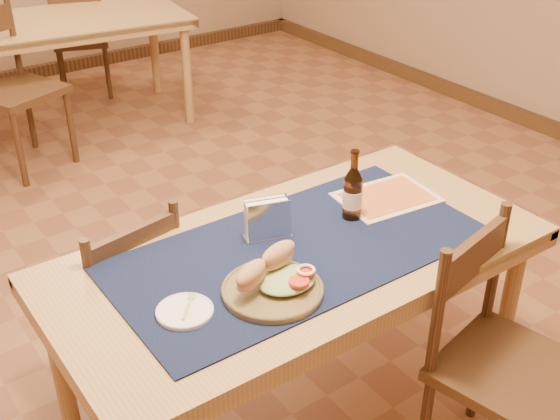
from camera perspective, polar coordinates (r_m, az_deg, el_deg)
main_table at (r=2.29m, az=1.45°, el=-4.99°), size 1.60×0.80×0.75m
placemat at (r=2.24m, az=1.48°, el=-3.20°), size 1.20×0.60×0.01m
baseboard at (r=3.20m, az=-7.32°, el=-7.26°), size 6.00×7.00×0.10m
back_table at (r=5.04m, az=-17.62°, el=13.65°), size 1.78×1.05×0.75m
chair_main_far at (r=2.58m, az=-12.85°, el=-7.41°), size 0.45×0.45×0.85m
chair_main_near at (r=2.35m, az=17.52°, el=-11.57°), size 0.50×0.50×0.90m
chair_back_near at (r=4.56m, az=-21.01°, el=9.38°), size 0.59×0.59×0.99m
chair_back_far at (r=5.65m, az=-15.93°, el=13.22°), size 0.51×0.51×0.85m
sandwich_plate at (r=2.04m, az=-0.48°, el=-5.86°), size 0.30×0.30×0.11m
side_plate at (r=1.98m, az=-7.75°, el=-8.12°), size 0.16×0.16×0.01m
fork at (r=2.00m, az=-7.40°, el=-7.58°), size 0.09×0.10×0.00m
beer_bottle at (r=2.37m, az=5.93°, el=1.37°), size 0.07×0.07×0.25m
napkin_holder at (r=2.26m, az=-1.02°, el=-0.80°), size 0.16×0.10×0.14m
menu_card at (r=2.55m, az=8.67°, el=1.04°), size 0.37×0.29×0.01m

